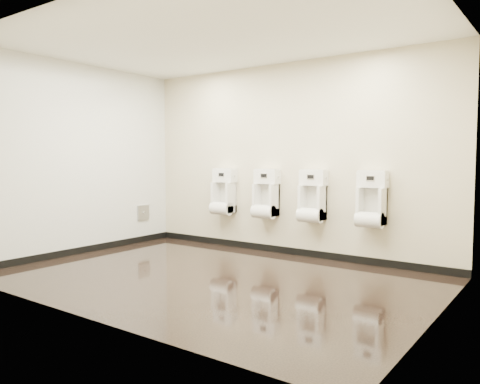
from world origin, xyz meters
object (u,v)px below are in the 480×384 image
object	(u,v)px
access_panel	(143,212)
urinal_0	(223,195)
urinal_2	(312,200)
urinal_1	(266,198)
urinal_3	(371,204)

from	to	relation	value
access_panel	urinal_0	world-z (taller)	urinal_0
urinal_0	urinal_2	bearing A→B (deg)	0.00
access_panel	urinal_0	distance (m)	1.49
urinal_1	urinal_2	size ratio (longest dim) A/B	1.00
urinal_2	urinal_1	bearing A→B (deg)	180.00
urinal_0	urinal_1	bearing A→B (deg)	0.00
urinal_1	urinal_2	world-z (taller)	same
access_panel	urinal_3	bearing A→B (deg)	6.33
urinal_0	urinal_1	world-z (taller)	same
urinal_1	urinal_3	world-z (taller)	same
urinal_0	urinal_1	distance (m)	0.80
access_panel	urinal_3	distance (m)	3.84
urinal_2	urinal_3	world-z (taller)	same
access_panel	urinal_1	distance (m)	2.25
urinal_0	urinal_2	size ratio (longest dim) A/B	1.00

